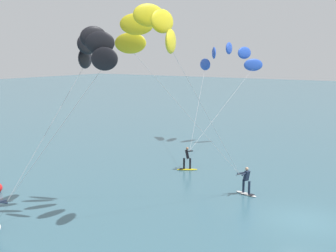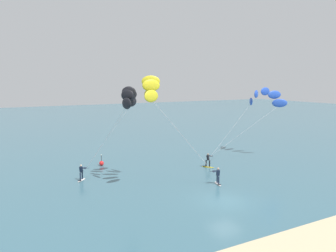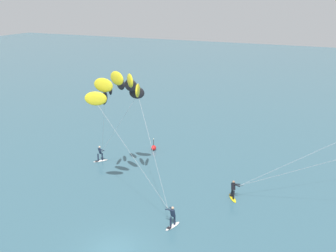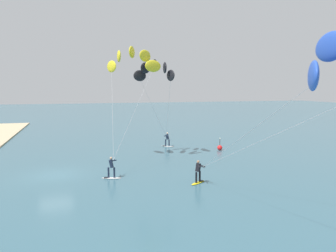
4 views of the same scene
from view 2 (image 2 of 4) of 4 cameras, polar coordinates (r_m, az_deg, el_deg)
ground_plane at (r=29.61m, az=9.73°, el=-12.54°), size 240.00×240.00×0.00m
kitesurfer_nearshore at (r=33.63m, az=-7.09°, el=4.18°), size 6.49×5.31×9.64m
kitesurfer_mid_water at (r=31.77m, az=-2.44°, el=5.74°), size 8.07×6.19×10.68m
kitesurfer_far_out at (r=47.41m, az=15.89°, el=4.44°), size 12.77×6.07×9.32m
marker_buoy at (r=41.57m, az=-11.25°, el=-6.21°), size 0.56×0.56×1.38m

